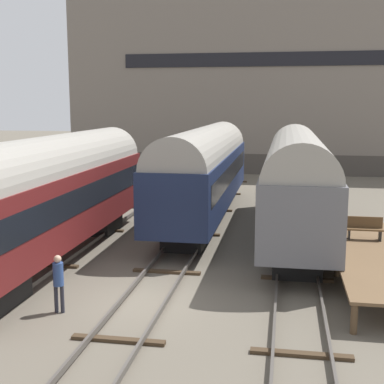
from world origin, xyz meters
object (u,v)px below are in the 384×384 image
(train_car_grey, at_px, (296,178))
(bench, at_px, (365,227))
(train_car_navy, at_px, (205,168))
(train_car_maroon, at_px, (53,190))
(person_worker, at_px, (58,278))

(train_car_grey, xyz_separation_m, bench, (2.65, -3.64, -1.44))
(train_car_navy, distance_m, train_car_maroon, 9.93)
(train_car_maroon, bearing_deg, train_car_grey, 29.09)
(train_car_navy, distance_m, train_car_grey, 5.85)
(train_car_grey, bearing_deg, person_worker, -124.31)
(train_car_navy, height_order, bench, train_car_navy)
(train_car_grey, bearing_deg, bench, -53.92)
(train_car_navy, relative_size, train_car_grey, 1.08)
(train_car_grey, distance_m, person_worker, 13.00)
(train_car_grey, xyz_separation_m, person_worker, (-7.26, -10.63, -1.80))
(train_car_maroon, bearing_deg, train_car_navy, 60.72)
(train_car_maroon, bearing_deg, bench, 8.11)
(bench, distance_m, person_worker, 12.13)
(bench, xyz_separation_m, person_worker, (-9.91, -6.99, -0.36))
(train_car_maroon, xyz_separation_m, bench, (12.36, 1.76, -1.44))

